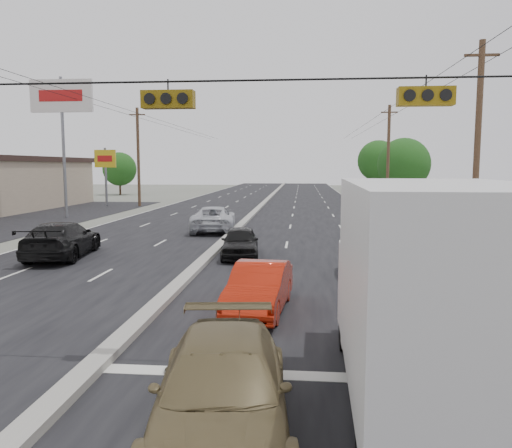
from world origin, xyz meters
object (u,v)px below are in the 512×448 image
object	(u,v)px
utility_pole_right_b	(477,146)
queue_car_a	(240,242)
pole_sign_far	(105,163)
queue_car_e	(427,245)
red_sedan	(259,288)
utility_pole_left_c	(138,157)
utility_pole_right_c	(388,156)
oncoming_far	(214,219)
box_truck	(429,296)
queue_car_d	(412,277)
tree_right_mid	(404,164)
black_suv	(488,392)
tan_sedan	(222,391)
pole_sign_billboard	(62,105)
queue_car_b	(372,261)
oncoming_near	(62,240)
tree_left_far	(120,169)
tree_right_far	(378,161)

from	to	relation	value
utility_pole_right_b	queue_car_a	world-z (taller)	utility_pole_right_b
pole_sign_far	queue_car_e	world-z (taller)	pole_sign_far
utility_pole_right_b	red_sedan	size ratio (longest dim) A/B	2.41
utility_pole_left_c	queue_car_e	xyz separation A→B (m)	(22.10, -28.08, -4.34)
utility_pole_right_c	queue_car_e	world-z (taller)	utility_pole_right_c
utility_pole_left_c	oncoming_far	size ratio (longest dim) A/B	1.75
utility_pole_right_c	box_truck	size ratio (longest dim) A/B	1.29
red_sedan	queue_car_d	size ratio (longest dim) A/B	0.85
utility_pole_left_c	queue_car_e	size ratio (longest dim) A/B	2.23
tree_right_mid	black_suv	distance (m)	48.29
box_truck	queue_car_a	size ratio (longest dim) A/B	1.90
utility_pole_right_c	utility_pole_right_b	bearing A→B (deg)	-90.00
box_truck	tan_sedan	size ratio (longest dim) A/B	1.54
pole_sign_billboard	queue_car_b	xyz separation A→B (m)	(21.20, -20.01, -8.14)
utility_pole_left_c	utility_pole_right_b	bearing A→B (deg)	-45.00
box_truck	queue_car_a	xyz separation A→B (m)	(-4.90, 13.91, -1.30)
utility_pole_left_c	oncoming_near	bearing A→B (deg)	-78.36
pole_sign_far	tree_left_far	xyz separation A→B (m)	(-6.00, 20.00, -0.69)
utility_pole_right_c	tree_right_far	distance (m)	30.20
queue_car_b	oncoming_far	bearing A→B (deg)	119.67
tan_sedan	queue_car_d	world-z (taller)	tan_sedan
utility_pole_right_c	queue_car_a	bearing A→B (deg)	-111.80
queue_car_d	tree_right_far	bearing A→B (deg)	89.80
utility_pole_right_b	queue_car_a	xyz separation A→B (m)	(-11.10, -2.75, -4.42)
red_sedan	queue_car_b	bearing A→B (deg)	53.52
pole_sign_billboard	queue_car_e	world-z (taller)	pole_sign_billboard
tree_left_far	red_sedan	bearing A→B (deg)	-66.01
black_suv	oncoming_far	bearing A→B (deg)	105.12
oncoming_near	queue_car_a	bearing A→B (deg)	178.28
utility_pole_right_c	tree_right_far	xyz separation A→B (m)	(3.50, 30.00, -0.15)
tan_sedan	queue_car_b	xyz separation A→B (m)	(3.70, 10.77, -0.00)
red_sedan	box_truck	bearing A→B (deg)	-53.82
box_truck	queue_car_b	distance (m)	9.74
box_truck	black_suv	distance (m)	1.66
tan_sedan	oncoming_near	bearing A→B (deg)	117.91
tree_left_far	tree_right_far	bearing A→B (deg)	14.74
tree_right_mid	oncoming_far	xyz separation A→B (m)	(-16.40, -23.86, -3.54)
pole_sign_far	tree_right_mid	distance (m)	31.40
utility_pole_right_c	tree_right_mid	distance (m)	5.64
utility_pole_right_c	tree_left_far	world-z (taller)	utility_pole_right_c
queue_car_a	red_sedan	bearing A→B (deg)	-84.67
utility_pole_right_b	queue_car_d	distance (m)	11.41
tree_left_far	queue_car_b	distance (m)	59.48
queue_car_a	queue_car_b	bearing A→B (deg)	-44.24
utility_pole_left_c	oncoming_far	xyz separation A→B (m)	(11.10, -18.86, -4.31)
red_sedan	queue_car_d	distance (m)	4.97
utility_pole_right_b	black_suv	distance (m)	18.85
box_truck	tree_right_far	bearing A→B (deg)	83.78
oncoming_far	black_suv	bearing A→B (deg)	103.07
utility_pole_left_c	queue_car_e	distance (m)	35.99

